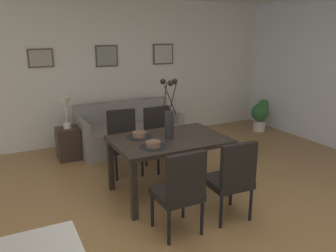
% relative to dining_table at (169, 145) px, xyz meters
% --- Properties ---
extents(ground_plane, '(9.00, 9.00, 0.00)m').
position_rel_dining_table_xyz_m(ground_plane, '(-0.19, -0.67, -0.65)').
color(ground_plane, olive).
extents(back_wall_panel, '(9.00, 0.10, 2.60)m').
position_rel_dining_table_xyz_m(back_wall_panel, '(-0.19, 2.58, 0.65)').
color(back_wall_panel, silver).
rests_on(back_wall_panel, ground).
extents(dining_table, '(1.40, 0.95, 0.74)m').
position_rel_dining_table_xyz_m(dining_table, '(0.00, 0.00, 0.00)').
color(dining_table, black).
rests_on(dining_table, ground).
extents(dining_chair_near_left, '(0.45, 0.45, 0.92)m').
position_rel_dining_table_xyz_m(dining_chair_near_left, '(-0.33, -0.90, -0.14)').
color(dining_chair_near_left, black).
rests_on(dining_chair_near_left, ground).
extents(dining_chair_near_right, '(0.47, 0.47, 0.92)m').
position_rel_dining_table_xyz_m(dining_chair_near_right, '(-0.28, 0.91, -0.14)').
color(dining_chair_near_right, black).
rests_on(dining_chair_near_right, ground).
extents(dining_chair_far_left, '(0.46, 0.46, 0.92)m').
position_rel_dining_table_xyz_m(dining_chair_far_left, '(0.31, -0.89, -0.14)').
color(dining_chair_far_left, black).
rests_on(dining_chair_far_left, ground).
extents(dining_chair_far_right, '(0.47, 0.47, 0.92)m').
position_rel_dining_table_xyz_m(dining_chair_far_right, '(0.28, 0.86, -0.14)').
color(dining_chair_far_right, black).
rests_on(dining_chair_far_right, ground).
extents(centerpiece_vase, '(0.21, 0.23, 0.73)m').
position_rel_dining_table_xyz_m(centerpiece_vase, '(0.00, 0.00, 0.37)').
color(centerpiece_vase, '#232326').
rests_on(centerpiece_vase, dining_table).
extents(placemat_near_left, '(0.32, 0.32, 0.01)m').
position_rel_dining_table_xyz_m(placemat_near_left, '(-0.32, -0.21, 0.09)').
color(placemat_near_left, black).
rests_on(placemat_near_left, dining_table).
extents(bowl_near_left, '(0.17, 0.17, 0.07)m').
position_rel_dining_table_xyz_m(bowl_near_left, '(-0.32, -0.21, 0.13)').
color(bowl_near_left, brown).
rests_on(bowl_near_left, dining_table).
extents(placemat_near_right, '(0.32, 0.32, 0.01)m').
position_rel_dining_table_xyz_m(placemat_near_right, '(-0.32, 0.21, 0.09)').
color(placemat_near_right, black).
rests_on(placemat_near_right, dining_table).
extents(bowl_near_right, '(0.17, 0.17, 0.07)m').
position_rel_dining_table_xyz_m(bowl_near_right, '(-0.32, 0.21, 0.13)').
color(bowl_near_right, brown).
rests_on(bowl_near_right, dining_table).
extents(sofa, '(1.75, 0.84, 0.80)m').
position_rel_dining_table_xyz_m(sofa, '(0.15, 1.90, -0.37)').
color(sofa, gray).
rests_on(sofa, ground).
extents(side_table, '(0.36, 0.36, 0.52)m').
position_rel_dining_table_xyz_m(side_table, '(-0.92, 1.82, -0.39)').
color(side_table, '#33261E').
rests_on(side_table, ground).
extents(table_lamp, '(0.22, 0.22, 0.51)m').
position_rel_dining_table_xyz_m(table_lamp, '(-0.92, 1.82, 0.24)').
color(table_lamp, beige).
rests_on(table_lamp, side_table).
extents(framed_picture_left, '(0.41, 0.03, 0.31)m').
position_rel_dining_table_xyz_m(framed_picture_left, '(-1.14, 2.51, 0.94)').
color(framed_picture_left, '#473828').
extents(framed_picture_center, '(0.41, 0.03, 0.38)m').
position_rel_dining_table_xyz_m(framed_picture_center, '(-0.00, 2.51, 0.94)').
color(framed_picture_center, '#473828').
extents(framed_picture_right, '(0.42, 0.03, 0.39)m').
position_rel_dining_table_xyz_m(framed_picture_right, '(1.14, 2.51, 0.94)').
color(framed_picture_right, '#473828').
extents(potted_plant, '(0.36, 0.36, 0.67)m').
position_rel_dining_table_xyz_m(potted_plant, '(2.97, 1.68, -0.28)').
color(potted_plant, silver).
rests_on(potted_plant, ground).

